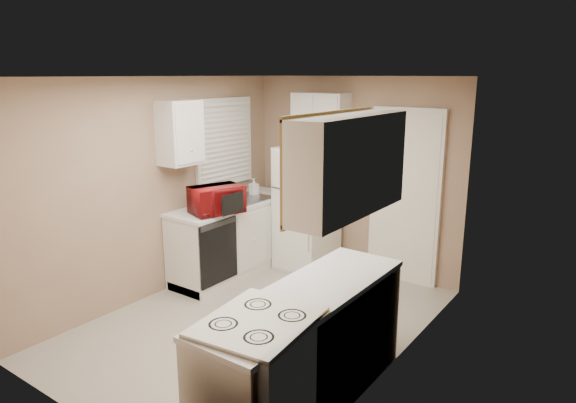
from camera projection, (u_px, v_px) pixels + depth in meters
The scene contains 19 objects.
floor at pixel (259, 322), 5.15m from camera, with size 3.80×3.80×0.00m, color #B9B1A1.
ceiling at pixel (255, 77), 4.57m from camera, with size 3.80×3.80×0.00m, color white.
wall_left at pixel (158, 188), 5.65m from camera, with size 3.80×3.80×0.00m, color #9B7D62.
wall_right at pixel (395, 233), 4.07m from camera, with size 3.80×3.80×0.00m, color #9B7D62.
wall_back at pixel (354, 175), 6.36m from camera, with size 2.80×2.80×0.00m, color #9B7D62.
wall_front at pixel (75, 266), 3.36m from camera, with size 2.80×2.80×0.00m, color #9B7D62.
left_counter at pixel (235, 237), 6.37m from camera, with size 0.60×1.80×0.90m, color silver.
dishwasher at pixel (219, 252), 5.72m from camera, with size 0.03×0.58×0.72m, color black.
sink at pixel (242, 203), 6.39m from camera, with size 0.54×0.74×0.16m, color gray.
microwave at pixel (216, 200), 5.74m from camera, with size 0.31×0.56×0.37m, color maroon.
soap_bottle at pixel (254, 187), 6.62m from camera, with size 0.10×0.10×0.22m, color silver.
window_blinds at pixel (225, 142), 6.36m from camera, with size 0.10×0.98×1.08m, color silver.
upper_cabinet_left at pixel (180, 133), 5.59m from camera, with size 0.30×0.45×0.70m, color silver.
refrigerator at pixel (307, 209), 6.43m from camera, with size 0.64×0.62×1.56m, color white.
cabinet_over_fridge at pixel (321, 109), 6.27m from camera, with size 0.70×0.30×0.40m, color silver.
interior_door at pixel (405, 198), 5.97m from camera, with size 0.86×0.06×2.08m, color white.
right_counter at pixel (307, 349), 3.79m from camera, with size 0.60×2.00×0.90m, color silver.
stove at pixel (259, 384), 3.32m from camera, with size 0.63×0.77×0.94m, color white.
upper_cabinet_right at pixel (350, 165), 3.61m from camera, with size 0.30×1.20×0.70m, color silver.
Camera 1 is at (2.97, -3.66, 2.42)m, focal length 32.00 mm.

